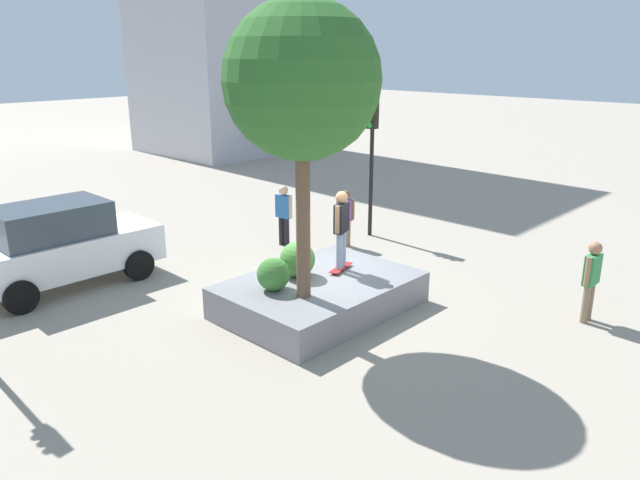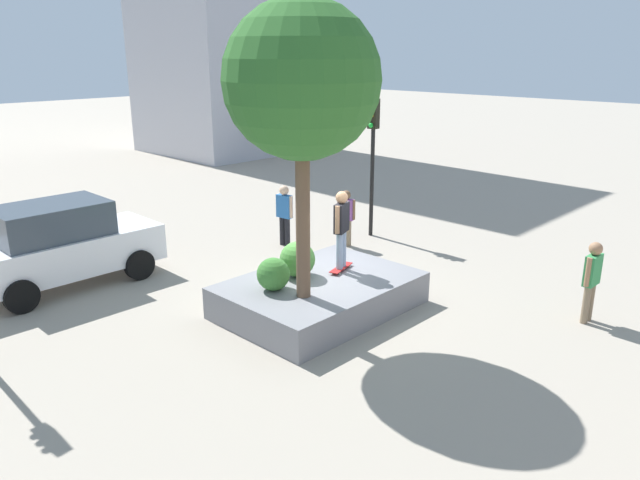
{
  "view_description": "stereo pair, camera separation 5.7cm",
  "coord_description": "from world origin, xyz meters",
  "px_view_note": "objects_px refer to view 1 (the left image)",
  "views": [
    {
      "loc": [
        -9.27,
        -8.7,
        5.41
      ],
      "look_at": [
        -0.55,
        -0.34,
        1.59
      ],
      "focal_mm": 33.89,
      "sensor_mm": 36.0,
      "label": 1
    },
    {
      "loc": [
        -9.23,
        -8.74,
        5.41
      ],
      "look_at": [
        -0.55,
        -0.34,
        1.59
      ],
      "focal_mm": 33.89,
      "sensor_mm": 36.0,
      "label": 2
    }
  ],
  "objects_px": {
    "skateboard": "(341,268)",
    "traffic_light_corner": "(372,143)",
    "pedestrian_crossing": "(284,211)",
    "plaza_tree": "(302,81)",
    "skateboarder": "(341,224)",
    "passerby_with_bag": "(591,276)",
    "police_car": "(60,245)",
    "planter_ledge": "(320,295)",
    "bystander_watching": "(345,214)"
  },
  "relations": [
    {
      "from": "pedestrian_crossing",
      "to": "passerby_with_bag",
      "type": "distance_m",
      "value": 8.32
    },
    {
      "from": "bystander_watching",
      "to": "passerby_with_bag",
      "type": "xyz_separation_m",
      "value": [
        -0.35,
        -7.0,
        0.06
      ]
    },
    {
      "from": "skateboarder",
      "to": "passerby_with_bag",
      "type": "bearing_deg",
      "value": -59.33
    },
    {
      "from": "plaza_tree",
      "to": "skateboarder",
      "type": "distance_m",
      "value": 3.52
    },
    {
      "from": "traffic_light_corner",
      "to": "pedestrian_crossing",
      "type": "xyz_separation_m",
      "value": [
        -2.48,
        1.14,
        -1.78
      ]
    },
    {
      "from": "skateboarder",
      "to": "passerby_with_bag",
      "type": "distance_m",
      "value": 5.26
    },
    {
      "from": "skateboarder",
      "to": "police_car",
      "type": "height_order",
      "value": "skateboarder"
    },
    {
      "from": "plaza_tree",
      "to": "skateboarder",
      "type": "xyz_separation_m",
      "value": [
        1.62,
        0.45,
        -3.09
      ]
    },
    {
      "from": "passerby_with_bag",
      "to": "plaza_tree",
      "type": "bearing_deg",
      "value": 136.66
    },
    {
      "from": "skateboarder",
      "to": "bystander_watching",
      "type": "distance_m",
      "value": 4.01
    },
    {
      "from": "plaza_tree",
      "to": "passerby_with_bag",
      "type": "bearing_deg",
      "value": -43.34
    },
    {
      "from": "planter_ledge",
      "to": "traffic_light_corner",
      "type": "relative_size",
      "value": 1.0
    },
    {
      "from": "pedestrian_crossing",
      "to": "police_car",
      "type": "bearing_deg",
      "value": 165.25
    },
    {
      "from": "plaza_tree",
      "to": "pedestrian_crossing",
      "type": "relative_size",
      "value": 3.21
    },
    {
      "from": "police_car",
      "to": "skateboarder",
      "type": "bearing_deg",
      "value": -53.2
    },
    {
      "from": "skateboard",
      "to": "passerby_with_bag",
      "type": "bearing_deg",
      "value": -59.33
    },
    {
      "from": "bystander_watching",
      "to": "passerby_with_bag",
      "type": "bearing_deg",
      "value": -92.83
    },
    {
      "from": "skateboard",
      "to": "skateboarder",
      "type": "height_order",
      "value": "skateboarder"
    },
    {
      "from": "plaza_tree",
      "to": "pedestrian_crossing",
      "type": "xyz_separation_m",
      "value": [
        3.41,
        4.24,
        -3.84
      ]
    },
    {
      "from": "skateboard",
      "to": "skateboarder",
      "type": "xyz_separation_m",
      "value": [
        0.0,
        0.0,
        1.02
      ]
    },
    {
      "from": "bystander_watching",
      "to": "pedestrian_crossing",
      "type": "distance_m",
      "value": 1.76
    },
    {
      "from": "planter_ledge",
      "to": "skateboard",
      "type": "xyz_separation_m",
      "value": [
        0.76,
        0.08,
        0.4
      ]
    },
    {
      "from": "pedestrian_crossing",
      "to": "passerby_with_bag",
      "type": "height_order",
      "value": "pedestrian_crossing"
    },
    {
      "from": "skateboard",
      "to": "traffic_light_corner",
      "type": "relative_size",
      "value": 0.2
    },
    {
      "from": "skateboarder",
      "to": "passerby_with_bag",
      "type": "xyz_separation_m",
      "value": [
        2.66,
        -4.48,
        -0.76
      ]
    },
    {
      "from": "planter_ledge",
      "to": "pedestrian_crossing",
      "type": "height_order",
      "value": "pedestrian_crossing"
    },
    {
      "from": "skateboarder",
      "to": "police_car",
      "type": "bearing_deg",
      "value": 126.8
    },
    {
      "from": "planter_ledge",
      "to": "pedestrian_crossing",
      "type": "distance_m",
      "value": 4.68
    },
    {
      "from": "skateboard",
      "to": "passerby_with_bag",
      "type": "height_order",
      "value": "passerby_with_bag"
    },
    {
      "from": "skateboard",
      "to": "police_car",
      "type": "height_order",
      "value": "police_car"
    },
    {
      "from": "plaza_tree",
      "to": "passerby_with_bag",
      "type": "height_order",
      "value": "plaza_tree"
    },
    {
      "from": "pedestrian_crossing",
      "to": "bystander_watching",
      "type": "bearing_deg",
      "value": -46.37
    },
    {
      "from": "pedestrian_crossing",
      "to": "skateboard",
      "type": "bearing_deg",
      "value": -115.26
    },
    {
      "from": "police_car",
      "to": "bystander_watching",
      "type": "bearing_deg",
      "value": -21.78
    },
    {
      "from": "pedestrian_crossing",
      "to": "traffic_light_corner",
      "type": "bearing_deg",
      "value": -24.71
    },
    {
      "from": "traffic_light_corner",
      "to": "planter_ledge",
      "type": "bearing_deg",
      "value": -151.53
    },
    {
      "from": "planter_ledge",
      "to": "skateboarder",
      "type": "xyz_separation_m",
      "value": [
        0.76,
        0.08,
        1.42
      ]
    },
    {
      "from": "skateboarder",
      "to": "traffic_light_corner",
      "type": "distance_m",
      "value": 5.14
    },
    {
      "from": "skateboarder",
      "to": "pedestrian_crossing",
      "type": "xyz_separation_m",
      "value": [
        1.79,
        3.79,
        -0.75
      ]
    },
    {
      "from": "passerby_with_bag",
      "to": "pedestrian_crossing",
      "type": "bearing_deg",
      "value": 95.97
    },
    {
      "from": "traffic_light_corner",
      "to": "pedestrian_crossing",
      "type": "distance_m",
      "value": 3.26
    },
    {
      "from": "planter_ledge",
      "to": "traffic_light_corner",
      "type": "height_order",
      "value": "traffic_light_corner"
    },
    {
      "from": "planter_ledge",
      "to": "plaza_tree",
      "type": "relative_size",
      "value": 0.72
    },
    {
      "from": "planter_ledge",
      "to": "police_car",
      "type": "distance_m",
      "value": 6.31
    },
    {
      "from": "bystander_watching",
      "to": "passerby_with_bag",
      "type": "relative_size",
      "value": 0.94
    },
    {
      "from": "police_car",
      "to": "plaza_tree",
      "type": "bearing_deg",
      "value": -67.74
    },
    {
      "from": "police_car",
      "to": "traffic_light_corner",
      "type": "distance_m",
      "value": 8.84
    },
    {
      "from": "traffic_light_corner",
      "to": "pedestrian_crossing",
      "type": "relative_size",
      "value": 2.31
    },
    {
      "from": "skateboarder",
      "to": "plaza_tree",
      "type": "bearing_deg",
      "value": -164.51
    },
    {
      "from": "skateboarder",
      "to": "passerby_with_bag",
      "type": "height_order",
      "value": "skateboarder"
    }
  ]
}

